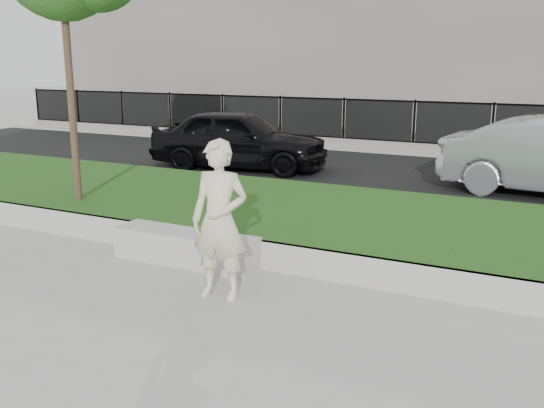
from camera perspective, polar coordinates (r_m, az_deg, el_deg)
The scene contains 11 objects.
ground at distance 7.51m, azimuth -5.23°, elevation -8.37°, with size 90.00×90.00×0.00m, color gray.
grass_bank at distance 9.99m, azimuth 3.87°, elevation -1.56°, with size 34.00×4.00×0.40m, color #0E3910.
grass_kerb at distance 8.29m, azimuth -1.45°, elevation -4.71°, with size 34.00×0.08×0.40m, color #9B9991.
street at distance 15.12m, azimuth 12.05°, elevation 2.67°, with size 34.00×7.00×0.04m, color black.
far_pavement at distance 19.45m, azimuth 15.51°, elevation 4.97°, with size 34.00×3.00×0.12m, color gray.
iron_fence at distance 18.41m, azimuth 14.97°, elevation 6.06°, with size 32.00×0.30×1.50m.
building_facade at distance 26.25m, azimuth 19.47°, elevation 17.63°, with size 34.00×10.00×10.00m, color #655F58.
stone_bench at distance 8.59m, azimuth -8.08°, elevation -4.05°, with size 2.15×0.54×0.44m, color #9B9991.
man at distance 7.11m, azimuth -4.95°, elevation -1.54°, with size 0.69×0.46×1.90m, color beige.
book at distance 8.22m, azimuth -5.51°, elevation -3.09°, with size 0.20×0.15×0.02m, color silver.
car_dark at distance 15.46m, azimuth -3.09°, elevation 6.13°, with size 1.80×4.49×1.53m, color black.
Camera 1 is at (3.73, -5.89, 2.80)m, focal length 40.00 mm.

